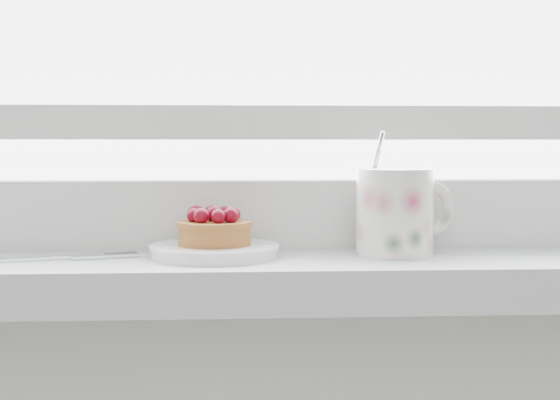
{
  "coord_description": "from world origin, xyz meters",
  "views": [
    {
      "loc": [
        -0.01,
        1.15,
        1.05
      ],
      "look_at": [
        0.03,
        1.88,
        1.0
      ],
      "focal_mm": 50.0,
      "sensor_mm": 36.0,
      "label": 1
    }
  ],
  "objects": [
    {
      "name": "saucer",
      "position": [
        -0.03,
        1.89,
        0.95
      ],
      "size": [
        0.12,
        0.12,
        0.01
      ],
      "primitive_type": "cylinder",
      "color": "white",
      "rests_on": "windowsill"
    },
    {
      "name": "fork",
      "position": [
        -0.2,
        1.88,
        0.94
      ],
      "size": [
        0.2,
        0.07,
        0.0
      ],
      "color": "silver",
      "rests_on": "windowsill"
    },
    {
      "name": "floral_mug",
      "position": [
        0.15,
        1.89,
        0.98
      ],
      "size": [
        0.11,
        0.1,
        0.12
      ],
      "color": "silver",
      "rests_on": "windowsill"
    },
    {
      "name": "raspberry_tart",
      "position": [
        -0.03,
        1.89,
        0.97
      ],
      "size": [
        0.07,
        0.07,
        0.04
      ],
      "color": "brown",
      "rests_on": "saucer"
    }
  ]
}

